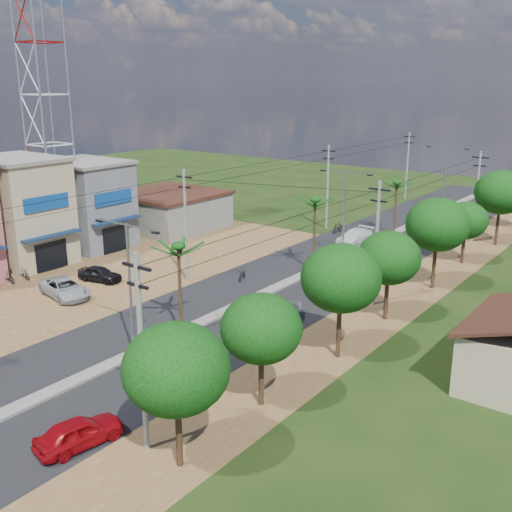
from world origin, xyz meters
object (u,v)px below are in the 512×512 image
(car_white_far, at_px, (354,237))
(car_parked_silver, at_px, (65,289))
(car_red_near, at_px, (79,433))
(car_silver_mid, at_px, (284,311))
(car_parked_dark, at_px, (100,274))
(moto_rider_east, at_px, (187,361))

(car_white_far, bearing_deg, car_parked_silver, -108.06)
(car_red_near, height_order, car_parked_silver, car_parked_silver)
(car_white_far, bearing_deg, car_silver_mid, -72.09)
(car_silver_mid, distance_m, car_white_far, 21.19)
(car_red_near, distance_m, car_parked_dark, 23.05)
(car_white_far, relative_size, moto_rider_east, 2.99)
(car_white_far, distance_m, moto_rider_east, 29.80)
(car_silver_mid, bearing_deg, car_parked_dark, -11.51)
(car_red_near, bearing_deg, car_parked_silver, -23.56)
(car_parked_dark, bearing_deg, car_white_far, -38.67)
(car_silver_mid, relative_size, car_parked_silver, 0.83)
(car_white_far, height_order, moto_rider_east, car_white_far)
(car_white_far, height_order, car_parked_dark, car_white_far)
(car_white_far, bearing_deg, car_red_near, -77.62)
(car_white_far, relative_size, car_parked_silver, 0.99)
(car_silver_mid, bearing_deg, car_parked_silver, 2.36)
(car_red_near, relative_size, car_white_far, 0.82)
(car_white_far, distance_m, car_parked_dark, 25.08)
(car_white_far, bearing_deg, moto_rider_east, -77.57)
(car_parked_silver, xyz_separation_m, moto_rider_east, (15.10, -2.82, -0.26))
(moto_rider_east, bearing_deg, car_silver_mid, -95.13)
(car_parked_dark, bearing_deg, moto_rider_east, -125.97)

